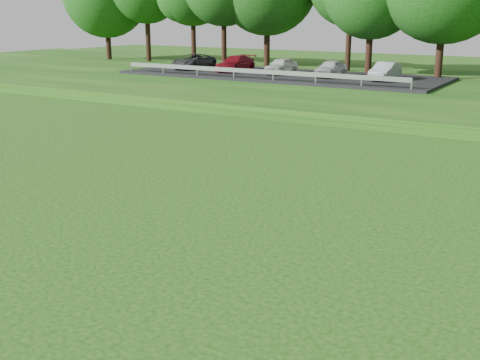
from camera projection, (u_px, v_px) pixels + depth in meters
The scene contains 1 object.
parking_lot at pixel (273, 70), 45.23m from camera, with size 24.00×9.00×1.38m.
Camera 1 is at (-3.16, -7.70, 5.36)m, focal length 45.00 mm.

